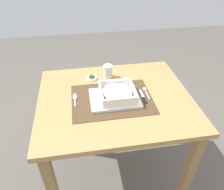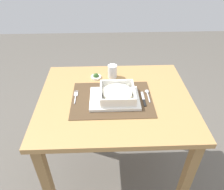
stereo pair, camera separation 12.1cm
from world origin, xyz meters
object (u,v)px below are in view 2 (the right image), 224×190
(butter_knife, at_px, (144,100))
(fork, at_px, (76,96))
(dining_table, at_px, (115,112))
(spoon, at_px, (147,93))
(porridge_bowl, at_px, (117,94))
(condiment_saucer, at_px, (96,76))
(drinking_glass, at_px, (112,72))

(butter_knife, bearing_deg, fork, 172.14)
(dining_table, distance_m, spoon, 0.23)
(fork, bearing_deg, porridge_bowl, -8.80)
(spoon, relative_size, butter_knife, 0.90)
(spoon, xyz_separation_m, condiment_saucer, (-0.31, 0.19, 0.00))
(drinking_glass, xyz_separation_m, condiment_saucer, (-0.11, -0.01, -0.03))
(dining_table, height_order, condiment_saucer, condiment_saucer)
(dining_table, distance_m, condiment_saucer, 0.27)
(dining_table, xyz_separation_m, drinking_glass, (-0.01, 0.22, 0.16))
(fork, xyz_separation_m, condiment_saucer, (0.11, 0.20, 0.00))
(spoon, height_order, butter_knife, spoon)
(drinking_glass, bearing_deg, spoon, -44.18)
(spoon, distance_m, drinking_glass, 0.28)
(dining_table, relative_size, butter_knife, 6.76)
(drinking_glass, bearing_deg, dining_table, -87.84)
(porridge_bowl, bearing_deg, dining_table, 115.90)
(fork, height_order, spoon, spoon)
(dining_table, xyz_separation_m, spoon, (0.19, 0.03, 0.12))
(butter_knife, height_order, drinking_glass, drinking_glass)
(spoon, bearing_deg, porridge_bowl, -163.65)
(spoon, xyz_separation_m, drinking_glass, (-0.20, 0.19, 0.03))
(dining_table, xyz_separation_m, condiment_saucer, (-0.12, 0.21, 0.13))
(condiment_saucer, bearing_deg, porridge_bowl, -61.70)
(drinking_glass, bearing_deg, butter_knife, -56.87)
(porridge_bowl, relative_size, fork, 1.51)
(dining_table, height_order, drinking_glass, drinking_glass)
(porridge_bowl, bearing_deg, butter_knife, -6.86)
(spoon, relative_size, drinking_glass, 1.35)
(dining_table, distance_m, fork, 0.26)
(butter_knife, relative_size, condiment_saucer, 1.93)
(drinking_glass, bearing_deg, fork, -137.55)
(spoon, distance_m, condiment_saucer, 0.36)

